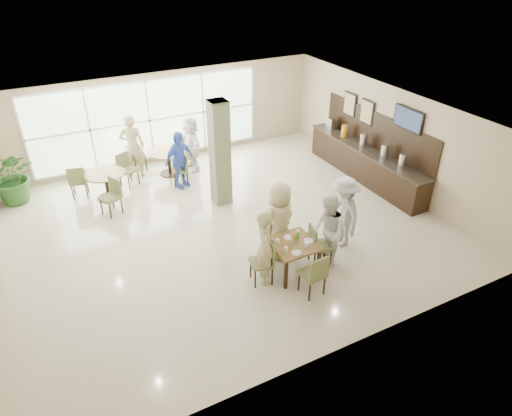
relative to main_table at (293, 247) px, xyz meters
name	(u,v)px	position (x,y,z in m)	size (l,w,h in m)	color
ground	(227,226)	(-0.50, 2.29, -0.66)	(10.00, 10.00, 0.00)	beige
room_shell	(224,164)	(-0.50, 2.29, 1.05)	(10.00, 10.00, 10.00)	white
window_bank	(149,120)	(-1.00, 6.75, 0.74)	(7.00, 0.04, 7.00)	silver
column	(220,154)	(-0.10, 3.49, 0.74)	(0.45, 0.45, 2.80)	#606B4A
main_table	(293,247)	(0.00, 0.00, 0.00)	(0.94, 0.94, 0.75)	brown
round_table_left	(106,179)	(-2.78, 5.11, -0.09)	(1.06, 1.06, 0.75)	brown
round_table_right	(168,156)	(-0.81, 5.75, -0.06)	(1.19, 1.19, 0.75)	brown
chairs_main_table	(292,253)	(-0.01, 0.02, -0.18)	(1.96, 2.07, 0.95)	olive
chairs_table_left	(106,182)	(-2.79, 5.10, -0.18)	(1.94, 1.98, 0.95)	olive
chairs_table_right	(168,159)	(-0.82, 5.81, -0.18)	(2.12, 1.90, 0.95)	olive
tabletop_clutter	(294,241)	(0.01, -0.02, 0.15)	(0.76, 0.74, 0.21)	white
buffet_counter	(366,161)	(4.20, 2.80, -0.10)	(0.64, 4.70, 1.95)	black
wall_tv	(408,119)	(4.44, 1.69, 1.49)	(0.06, 1.00, 0.58)	black
framed_art_a	(367,112)	(4.45, 3.29, 1.19)	(0.05, 0.55, 0.70)	black
framed_art_b	(350,104)	(4.45, 4.09, 1.19)	(0.05, 0.55, 0.70)	black
potted_plant	(13,176)	(-4.97, 6.02, 0.09)	(1.35, 1.35, 1.50)	#2B5E25
teen_left	(265,247)	(-0.64, 0.05, 0.17)	(0.60, 0.40, 1.65)	tan
teen_far	(280,221)	(0.07, 0.68, 0.24)	(0.88, 0.48, 1.79)	tan
teen_right	(328,232)	(0.79, -0.09, 0.19)	(0.82, 0.64, 1.69)	white
teen_standing	(344,212)	(1.57, 0.39, 0.20)	(1.10, 0.63, 1.70)	#9F9FA1
adult_a	(179,160)	(-0.78, 4.81, 0.17)	(0.97, 0.55, 1.66)	#4668D4
adult_b	(191,144)	(-0.08, 5.76, 0.18)	(1.54, 0.67, 1.66)	white
adult_standing	(132,146)	(-1.75, 6.08, 0.31)	(0.70, 0.46, 1.92)	tan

